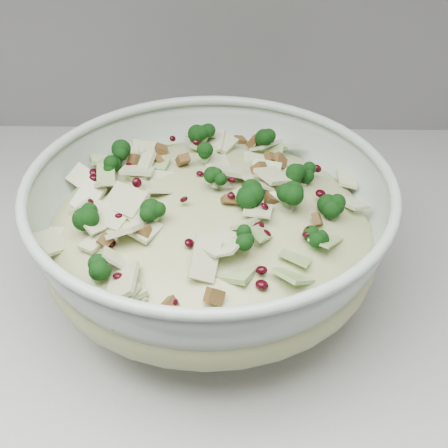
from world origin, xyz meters
TOP-DOWN VIEW (x-y plane):
  - counter at (0.00, 1.70)m, footprint 3.60×0.60m
  - mixing_bowl at (0.05, 1.60)m, footprint 0.42×0.42m
  - salad at (0.05, 1.60)m, footprint 0.45×0.45m

SIDE VIEW (x-z plane):
  - counter at x=0.00m, z-range 0.00..0.90m
  - mixing_bowl at x=0.05m, z-range 0.90..1.05m
  - salad at x=0.05m, z-range 0.93..1.07m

